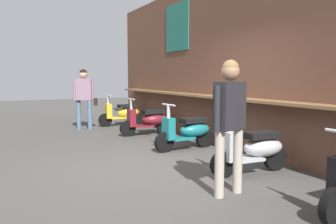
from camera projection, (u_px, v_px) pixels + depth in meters
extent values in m
plane|color=#474442|center=(163.00, 166.00, 5.82)|extent=(37.60, 37.60, 0.00)
cube|color=brown|center=(258.00, 57.00, 6.55)|extent=(13.43, 0.25, 3.76)
cube|color=brown|center=(244.00, 100.00, 6.49)|extent=(12.09, 0.36, 0.05)
cube|color=#236B5B|center=(177.00, 27.00, 9.02)|extent=(1.21, 0.02, 1.23)
ellipsoid|color=gold|center=(129.00, 112.00, 10.74)|extent=(0.39, 0.70, 0.30)
cube|color=black|center=(127.00, 106.00, 10.70)|extent=(0.31, 0.55, 0.10)
cube|color=gold|center=(118.00, 118.00, 10.60)|extent=(0.39, 0.50, 0.04)
cube|color=gold|center=(108.00, 111.00, 10.44)|extent=(0.28, 0.16, 0.44)
cylinder|color=#B7B7BC|center=(108.00, 107.00, 10.43)|extent=(0.07, 0.07, 0.70)
cylinder|color=#B7B7BC|center=(108.00, 95.00, 10.40)|extent=(0.46, 0.04, 0.04)
cylinder|color=black|center=(105.00, 120.00, 10.43)|extent=(0.10, 0.40, 0.40)
cylinder|color=black|center=(136.00, 118.00, 10.87)|extent=(0.10, 0.40, 0.40)
ellipsoid|color=maroon|center=(155.00, 119.00, 9.00)|extent=(0.41, 0.72, 0.30)
cube|color=black|center=(153.00, 112.00, 8.96)|extent=(0.33, 0.56, 0.10)
cube|color=maroon|center=(143.00, 126.00, 8.87)|extent=(0.40, 0.52, 0.04)
cube|color=maroon|center=(131.00, 118.00, 8.72)|extent=(0.29, 0.17, 0.44)
cylinder|color=#B7B7BC|center=(131.00, 113.00, 8.71)|extent=(0.07, 0.07, 0.70)
cylinder|color=#B7B7BC|center=(131.00, 99.00, 8.67)|extent=(0.46, 0.06, 0.04)
cylinder|color=black|center=(128.00, 129.00, 8.71)|extent=(0.12, 0.40, 0.40)
cylinder|color=black|center=(164.00, 126.00, 9.12)|extent=(0.12, 0.40, 0.40)
ellipsoid|color=#197075|center=(195.00, 130.00, 7.24)|extent=(0.42, 0.72, 0.30)
cube|color=black|center=(193.00, 120.00, 7.19)|extent=(0.34, 0.57, 0.10)
cube|color=#197075|center=(181.00, 138.00, 7.07)|extent=(0.41, 0.52, 0.04)
cube|color=#197075|center=(169.00, 129.00, 6.90)|extent=(0.29, 0.18, 0.44)
cylinder|color=#B7B7BC|center=(169.00, 122.00, 6.88)|extent=(0.07, 0.07, 0.70)
cylinder|color=#B7B7BC|center=(169.00, 105.00, 6.85)|extent=(0.46, 0.07, 0.04)
cylinder|color=black|center=(164.00, 142.00, 6.87)|extent=(0.13, 0.41, 0.40)
cylinder|color=black|center=(204.00, 138.00, 7.38)|extent=(0.13, 0.41, 0.40)
ellipsoid|color=#B2B5BA|center=(263.00, 147.00, 5.42)|extent=(0.41, 0.72, 0.30)
cube|color=black|center=(261.00, 135.00, 5.38)|extent=(0.32, 0.56, 0.10)
cube|color=#B2B5BA|center=(245.00, 159.00, 5.29)|extent=(0.40, 0.52, 0.04)
cube|color=#B2B5BA|center=(229.00, 146.00, 5.15)|extent=(0.29, 0.17, 0.44)
cylinder|color=#B7B7BC|center=(229.00, 138.00, 5.13)|extent=(0.07, 0.07, 0.70)
cylinder|color=#B7B7BC|center=(229.00, 114.00, 5.10)|extent=(0.46, 0.06, 0.04)
cylinder|color=black|center=(223.00, 165.00, 5.13)|extent=(0.12, 0.40, 0.40)
cylinder|color=black|center=(275.00, 158.00, 5.55)|extent=(0.12, 0.40, 0.40)
cylinder|color=black|center=(335.00, 207.00, 3.45)|extent=(0.10, 0.40, 0.40)
cylinder|color=slate|center=(79.00, 115.00, 9.85)|extent=(0.12, 0.12, 0.85)
cylinder|color=slate|center=(90.00, 115.00, 9.83)|extent=(0.12, 0.12, 0.85)
cube|color=gray|center=(84.00, 89.00, 9.76)|extent=(0.32, 0.47, 0.60)
sphere|color=tan|center=(83.00, 74.00, 9.72)|extent=(0.23, 0.23, 0.23)
sphere|color=black|center=(83.00, 73.00, 9.72)|extent=(0.21, 0.21, 0.21)
cylinder|color=gray|center=(75.00, 90.00, 9.73)|extent=(0.08, 0.08, 0.57)
cylinder|color=gray|center=(93.00, 90.00, 9.80)|extent=(0.08, 0.08, 0.57)
cube|color=black|center=(96.00, 102.00, 9.87)|extent=(0.28, 0.18, 0.20)
cylinder|color=#ADA393|center=(238.00, 161.00, 4.45)|extent=(0.12, 0.12, 0.85)
cylinder|color=#ADA393|center=(219.00, 164.00, 4.27)|extent=(0.12, 0.12, 0.85)
cube|color=#232328|center=(230.00, 106.00, 4.29)|extent=(0.31, 0.46, 0.60)
sphere|color=#A37556|center=(230.00, 71.00, 4.25)|extent=(0.23, 0.23, 0.23)
sphere|color=olive|center=(230.00, 68.00, 4.24)|extent=(0.21, 0.21, 0.21)
cylinder|color=#232328|center=(241.00, 106.00, 4.46)|extent=(0.08, 0.08, 0.56)
cylinder|color=#232328|center=(217.00, 109.00, 4.12)|extent=(0.08, 0.08, 0.56)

